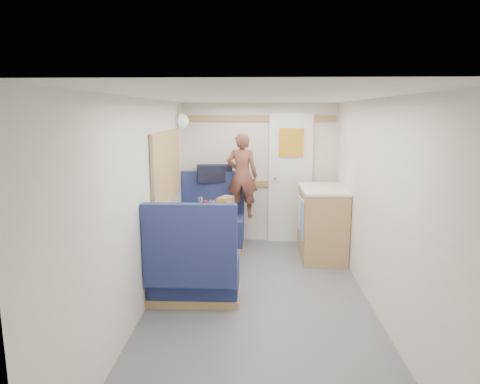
{
  "coord_description": "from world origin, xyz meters",
  "views": [
    {
      "loc": [
        -0.04,
        -3.87,
        1.88
      ],
      "look_at": [
        -0.22,
        0.9,
        0.98
      ],
      "focal_mm": 32.0,
      "sensor_mm": 36.0,
      "label": 1
    }
  ],
  "objects_px": {
    "beer_glass": "(222,204)",
    "cheese_block": "(214,212)",
    "tumbler_mid": "(200,201)",
    "tumbler_right": "(212,205)",
    "wine_glass": "(205,204)",
    "tray": "(215,213)",
    "bench_far": "(212,227)",
    "person": "(242,175)",
    "pepper_grinder": "(203,207)",
    "bread_loaf": "(225,201)",
    "galley_counter": "(322,222)",
    "dome_light": "(181,121)",
    "dinette_table": "(204,224)",
    "duffel_bag": "(215,173)",
    "tumbler_left": "(192,214)",
    "bench_near": "(194,273)",
    "orange_fruit": "(213,208)",
    "salt_grinder": "(204,208)"
  },
  "relations": [
    {
      "from": "person",
      "to": "tumbler_mid",
      "type": "bearing_deg",
      "value": 50.65
    },
    {
      "from": "tumbler_left",
      "to": "bench_near",
      "type": "bearing_deg",
      "value": -80.41
    },
    {
      "from": "duffel_bag",
      "to": "tumbler_mid",
      "type": "bearing_deg",
      "value": -108.29
    },
    {
      "from": "dinette_table",
      "to": "tumbler_right",
      "type": "height_order",
      "value": "tumbler_right"
    },
    {
      "from": "beer_glass",
      "to": "pepper_grinder",
      "type": "xyz_separation_m",
      "value": [
        -0.21,
        -0.16,
        -0.0
      ]
    },
    {
      "from": "bench_near",
      "to": "person",
      "type": "distance_m",
      "value": 1.92
    },
    {
      "from": "dinette_table",
      "to": "wine_glass",
      "type": "bearing_deg",
      "value": -75.82
    },
    {
      "from": "bench_far",
      "to": "duffel_bag",
      "type": "height_order",
      "value": "duffel_bag"
    },
    {
      "from": "salt_grinder",
      "to": "tumbler_mid",
      "type": "bearing_deg",
      "value": 104.59
    },
    {
      "from": "dinette_table",
      "to": "tumbler_mid",
      "type": "relative_size",
      "value": 8.94
    },
    {
      "from": "wine_glass",
      "to": "tray",
      "type": "bearing_deg",
      "value": 18.93
    },
    {
      "from": "wine_glass",
      "to": "tumbler_mid",
      "type": "height_order",
      "value": "wine_glass"
    },
    {
      "from": "dome_light",
      "to": "orange_fruit",
      "type": "relative_size",
      "value": 2.98
    },
    {
      "from": "cheese_block",
      "to": "wine_glass",
      "type": "xyz_separation_m",
      "value": [
        -0.1,
        0.05,
        0.09
      ]
    },
    {
      "from": "tray",
      "to": "wine_glass",
      "type": "xyz_separation_m",
      "value": [
        -0.11,
        -0.04,
        0.11
      ]
    },
    {
      "from": "tumbler_mid",
      "to": "tumbler_right",
      "type": "distance_m",
      "value": 0.35
    },
    {
      "from": "bench_near",
      "to": "salt_grinder",
      "type": "bearing_deg",
      "value": 89.75
    },
    {
      "from": "bench_far",
      "to": "bread_loaf",
      "type": "height_order",
      "value": "bench_far"
    },
    {
      "from": "tray",
      "to": "salt_grinder",
      "type": "height_order",
      "value": "salt_grinder"
    },
    {
      "from": "tumbler_mid",
      "to": "salt_grinder",
      "type": "xyz_separation_m",
      "value": [
        0.1,
        -0.37,
        -0.0
      ]
    },
    {
      "from": "bench_far",
      "to": "beer_glass",
      "type": "xyz_separation_m",
      "value": [
        0.19,
        -0.67,
        0.47
      ]
    },
    {
      "from": "cheese_block",
      "to": "tumbler_mid",
      "type": "height_order",
      "value": "tumbler_mid"
    },
    {
      "from": "person",
      "to": "pepper_grinder",
      "type": "distance_m",
      "value": 0.97
    },
    {
      "from": "orange_fruit",
      "to": "pepper_grinder",
      "type": "xyz_separation_m",
      "value": [
        -0.13,
        0.07,
        -0.01
      ]
    },
    {
      "from": "tray",
      "to": "bench_far",
      "type": "bearing_deg",
      "value": 98.2
    },
    {
      "from": "cheese_block",
      "to": "wine_glass",
      "type": "height_order",
      "value": "wine_glass"
    },
    {
      "from": "galley_counter",
      "to": "dome_light",
      "type": "bearing_deg",
      "value": 170.82
    },
    {
      "from": "bench_far",
      "to": "cheese_block",
      "type": "bearing_deg",
      "value": -82.81
    },
    {
      "from": "bread_loaf",
      "to": "wine_glass",
      "type": "bearing_deg",
      "value": -111.15
    },
    {
      "from": "tumbler_right",
      "to": "pepper_grinder",
      "type": "bearing_deg",
      "value": -161.19
    },
    {
      "from": "dome_light",
      "to": "tumbler_mid",
      "type": "xyz_separation_m",
      "value": [
        0.3,
        -0.48,
        -0.98
      ]
    },
    {
      "from": "person",
      "to": "beer_glass",
      "type": "relative_size",
      "value": 11.67
    },
    {
      "from": "tray",
      "to": "salt_grinder",
      "type": "relative_size",
      "value": 3.38
    },
    {
      "from": "galley_counter",
      "to": "tray",
      "type": "relative_size",
      "value": 2.85
    },
    {
      "from": "dinette_table",
      "to": "cheese_block",
      "type": "bearing_deg",
      "value": -52.72
    },
    {
      "from": "bench_near",
      "to": "cheese_block",
      "type": "height_order",
      "value": "bench_near"
    },
    {
      "from": "dinette_table",
      "to": "tumbler_mid",
      "type": "xyz_separation_m",
      "value": [
        -0.09,
        0.38,
        0.21
      ]
    },
    {
      "from": "bread_loaf",
      "to": "bench_near",
      "type": "bearing_deg",
      "value": -100.29
    },
    {
      "from": "tumbler_mid",
      "to": "bread_loaf",
      "type": "bearing_deg",
      "value": 0.0
    },
    {
      "from": "cheese_block",
      "to": "bread_loaf",
      "type": "bearing_deg",
      "value": 80.22
    },
    {
      "from": "dinette_table",
      "to": "tumbler_left",
      "type": "bearing_deg",
      "value": -104.87
    },
    {
      "from": "tray",
      "to": "pepper_grinder",
      "type": "distance_m",
      "value": 0.2
    },
    {
      "from": "dome_light",
      "to": "duffel_bag",
      "type": "height_order",
      "value": "dome_light"
    },
    {
      "from": "wine_glass",
      "to": "beer_glass",
      "type": "height_order",
      "value": "wine_glass"
    },
    {
      "from": "beer_glass",
      "to": "cheese_block",
      "type": "bearing_deg",
      "value": -99.76
    },
    {
      "from": "bench_far",
      "to": "duffel_bag",
      "type": "relative_size",
      "value": 2.16
    },
    {
      "from": "orange_fruit",
      "to": "tumbler_right",
      "type": "relative_size",
      "value": 0.55
    },
    {
      "from": "tumbler_left",
      "to": "pepper_grinder",
      "type": "xyz_separation_m",
      "value": [
        0.07,
        0.37,
        -0.01
      ]
    },
    {
      "from": "tray",
      "to": "bread_loaf",
      "type": "distance_m",
      "value": 0.47
    },
    {
      "from": "beer_glass",
      "to": "bread_loaf",
      "type": "xyz_separation_m",
      "value": [
        0.03,
        0.18,
        0.0
      ]
    }
  ]
}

